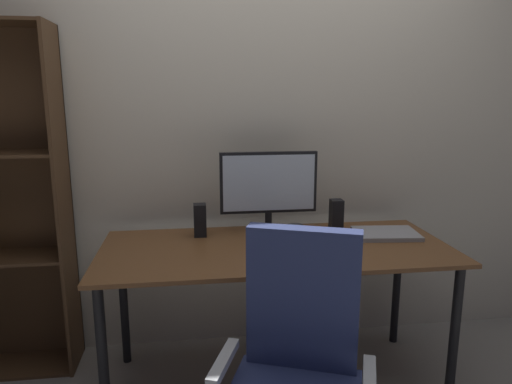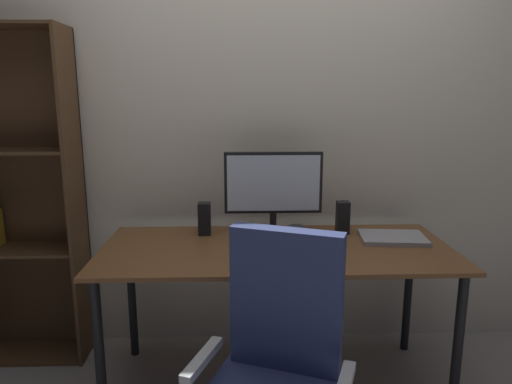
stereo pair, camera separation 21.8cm
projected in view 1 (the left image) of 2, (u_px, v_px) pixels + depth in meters
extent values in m
plane|color=gray|center=(275.00, 382.00, 2.41)|extent=(12.00, 12.00, 0.00)
cube|color=beige|center=(260.00, 123.00, 2.66)|extent=(6.40, 0.10, 2.60)
cube|color=brown|center=(276.00, 248.00, 2.25)|extent=(1.68, 0.73, 0.02)
cylinder|color=black|center=(103.00, 365.00, 1.93)|extent=(0.04, 0.04, 0.72)
cylinder|color=black|center=(454.00, 338.00, 2.14)|extent=(0.04, 0.04, 0.72)
cylinder|color=black|center=(124.00, 301.00, 2.52)|extent=(0.04, 0.04, 0.72)
cylinder|color=black|center=(397.00, 285.00, 2.73)|extent=(0.04, 0.04, 0.72)
cylinder|color=black|center=(269.00, 231.00, 2.47)|extent=(0.20, 0.20, 0.01)
cylinder|color=black|center=(269.00, 221.00, 2.46)|extent=(0.04, 0.04, 0.10)
cube|color=black|center=(269.00, 182.00, 2.42)|extent=(0.51, 0.03, 0.32)
cube|color=silver|center=(270.00, 183.00, 2.40)|extent=(0.48, 0.01, 0.29)
cube|color=#B7BABC|center=(283.00, 259.00, 2.06)|extent=(0.29, 0.11, 0.02)
cube|color=black|center=(326.00, 256.00, 2.07)|extent=(0.08, 0.11, 0.03)
cylinder|color=black|center=(295.00, 235.00, 2.27)|extent=(0.08, 0.08, 0.10)
cube|color=black|center=(305.00, 233.00, 2.28)|extent=(0.02, 0.01, 0.05)
cube|color=#99999E|center=(386.00, 234.00, 2.42)|extent=(0.34, 0.26, 0.02)
cube|color=black|center=(200.00, 220.00, 2.40)|extent=(0.06, 0.07, 0.17)
cube|color=black|center=(336.00, 215.00, 2.49)|extent=(0.06, 0.07, 0.17)
cube|color=navy|center=(303.00, 298.00, 1.66)|extent=(0.40, 0.21, 0.52)
cube|color=#B7BABC|center=(223.00, 362.00, 1.57)|extent=(0.13, 0.26, 0.03)
cube|color=#B7BABC|center=(370.00, 381.00, 1.46)|extent=(0.13, 0.26, 0.03)
cube|color=#4C331E|center=(64.00, 205.00, 2.39)|extent=(0.02, 0.28, 1.80)
cube|color=#4C331E|center=(10.00, 201.00, 2.48)|extent=(0.64, 0.01, 1.80)
cube|color=#4C331E|center=(19.00, 366.00, 2.54)|extent=(0.60, 0.26, 0.02)
cube|color=#4C331E|center=(6.00, 258.00, 2.41)|extent=(0.60, 0.26, 0.02)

